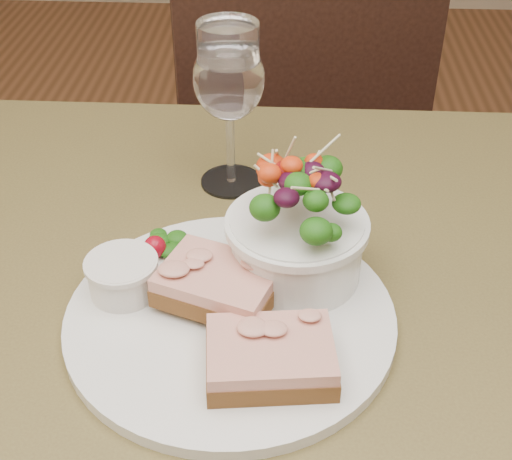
# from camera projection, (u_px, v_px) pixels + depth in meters

# --- Properties ---
(cafe_table) EXTENTS (0.80, 0.80, 0.75)m
(cafe_table) POSITION_uv_depth(u_px,v_px,m) (262.00, 379.00, 0.71)
(cafe_table) COLOR #4F4221
(cafe_table) RESTS_ON ground
(chair_far) EXTENTS (0.51, 0.51, 0.90)m
(chair_far) POSITION_uv_depth(u_px,v_px,m) (280.00, 230.00, 1.52)
(chair_far) COLOR black
(chair_far) RESTS_ON ground
(dinner_plate) EXTENTS (0.29, 0.29, 0.01)m
(dinner_plate) POSITION_uv_depth(u_px,v_px,m) (230.00, 317.00, 0.63)
(dinner_plate) COLOR white
(dinner_plate) RESTS_ON cafe_table
(sandwich_front) EXTENTS (0.11, 0.09, 0.03)m
(sandwich_front) POSITION_uv_depth(u_px,v_px,m) (270.00, 357.00, 0.57)
(sandwich_front) COLOR #482A13
(sandwich_front) RESTS_ON dinner_plate
(sandwich_back) EXTENTS (0.12, 0.10, 0.03)m
(sandwich_back) POSITION_uv_depth(u_px,v_px,m) (219.00, 283.00, 0.63)
(sandwich_back) COLOR #482A13
(sandwich_back) RESTS_ON dinner_plate
(ramekin) EXTENTS (0.06, 0.06, 0.04)m
(ramekin) POSITION_uv_depth(u_px,v_px,m) (123.00, 275.00, 0.64)
(ramekin) COLOR silver
(ramekin) RESTS_ON dinner_plate
(salad_bowl) EXTENTS (0.12, 0.12, 0.13)m
(salad_bowl) POSITION_uv_depth(u_px,v_px,m) (297.00, 222.00, 0.64)
(salad_bowl) COLOR white
(salad_bowl) RESTS_ON dinner_plate
(garnish) EXTENTS (0.05, 0.04, 0.02)m
(garnish) POSITION_uv_depth(u_px,v_px,m) (166.00, 246.00, 0.69)
(garnish) COLOR #0E3A0A
(garnish) RESTS_ON dinner_plate
(wine_glass) EXTENTS (0.08, 0.08, 0.18)m
(wine_glass) POSITION_uv_depth(u_px,v_px,m) (229.00, 84.00, 0.75)
(wine_glass) COLOR white
(wine_glass) RESTS_ON cafe_table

